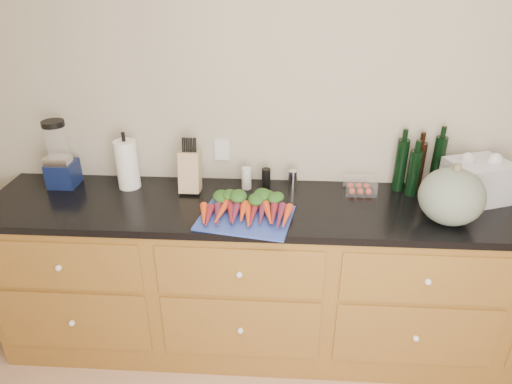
# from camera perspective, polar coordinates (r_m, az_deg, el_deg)

# --- Properties ---
(wall_back) EXTENTS (4.10, 0.05, 2.60)m
(wall_back) POSITION_cam_1_polar(r_m,az_deg,el_deg) (2.56, 9.26, 8.89)
(wall_back) COLOR #B9B19A
(wall_back) RESTS_ON ground
(cabinets) EXTENTS (3.60, 0.64, 0.90)m
(cabinets) POSITION_cam_1_polar(r_m,az_deg,el_deg) (2.67, 8.50, -11.03)
(cabinets) COLOR brown
(cabinets) RESTS_ON ground
(countertop) EXTENTS (3.64, 0.62, 0.04)m
(countertop) POSITION_cam_1_polar(r_m,az_deg,el_deg) (2.41, 9.24, -2.14)
(countertop) COLOR black
(countertop) RESTS_ON cabinets
(cutting_board) EXTENTS (0.50, 0.41, 0.01)m
(cutting_board) POSITION_cam_1_polar(r_m,az_deg,el_deg) (2.25, -1.31, -3.24)
(cutting_board) COLOR #2D46AD
(cutting_board) RESTS_ON countertop
(carrots) EXTENTS (0.45, 0.31, 0.06)m
(carrots) POSITION_cam_1_polar(r_m,az_deg,el_deg) (2.27, -1.25, -2.15)
(carrots) COLOR #F1491C
(carrots) RESTS_ON cutting_board
(squash) EXTENTS (0.31, 0.31, 0.28)m
(squash) POSITION_cam_1_polar(r_m,az_deg,el_deg) (2.36, 23.25, -0.51)
(squash) COLOR #576757
(squash) RESTS_ON countertop
(blender_appliance) EXTENTS (0.15, 0.15, 0.38)m
(blender_appliance) POSITION_cam_1_polar(r_m,az_deg,el_deg) (2.75, -23.32, 3.94)
(blender_appliance) COLOR #0E1943
(blender_appliance) RESTS_ON countertop
(paper_towel) EXTENTS (0.12, 0.12, 0.27)m
(paper_towel) POSITION_cam_1_polar(r_m,az_deg,el_deg) (2.61, -15.81, 3.34)
(paper_towel) COLOR white
(paper_towel) RESTS_ON countertop
(knife_block) EXTENTS (0.11, 0.11, 0.22)m
(knife_block) POSITION_cam_1_polar(r_m,az_deg,el_deg) (2.51, -8.24, 2.53)
(knife_block) COLOR tan
(knife_block) RESTS_ON countertop
(grinder_salt) EXTENTS (0.05, 0.05, 0.12)m
(grinder_salt) POSITION_cam_1_polar(r_m,az_deg,el_deg) (2.53, -1.20, 1.74)
(grinder_salt) COLOR silver
(grinder_salt) RESTS_ON countertop
(grinder_pepper) EXTENTS (0.05, 0.05, 0.12)m
(grinder_pepper) POSITION_cam_1_polar(r_m,az_deg,el_deg) (2.52, 1.26, 1.65)
(grinder_pepper) COLOR black
(grinder_pepper) RESTS_ON countertop
(canister_chrome) EXTENTS (0.05, 0.05, 0.11)m
(canister_chrome) POSITION_cam_1_polar(r_m,az_deg,el_deg) (2.52, 4.60, 1.48)
(canister_chrome) COLOR white
(canister_chrome) RESTS_ON countertop
(tomato_box) EXTENTS (0.17, 0.13, 0.08)m
(tomato_box) POSITION_cam_1_polar(r_m,az_deg,el_deg) (2.56, 12.86, 0.78)
(tomato_box) COLOR white
(tomato_box) RESTS_ON countertop
(bottles) EXTENTS (0.26, 0.13, 0.31)m
(bottles) POSITION_cam_1_polar(r_m,az_deg,el_deg) (2.62, 19.56, 2.97)
(bottles) COLOR black
(bottles) RESTS_ON countertop
(grocery_bag) EXTENTS (0.36, 0.33, 0.22)m
(grocery_bag) POSITION_cam_1_polar(r_m,az_deg,el_deg) (2.65, 25.83, 1.26)
(grocery_bag) COLOR white
(grocery_bag) RESTS_ON countertop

